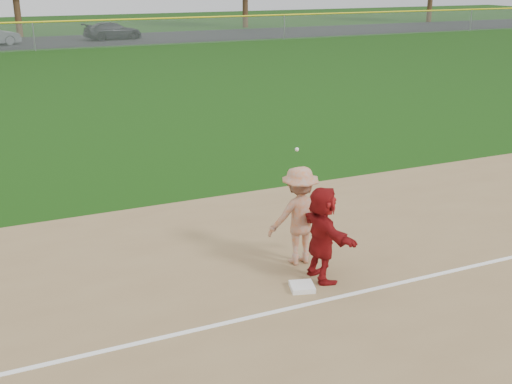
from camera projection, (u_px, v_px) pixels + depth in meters
name	position (u px, v px, depth m)	size (l,w,h in m)	color
ground	(290.00, 285.00, 11.55)	(160.00, 160.00, 0.00)	#143B0B
foul_line	(312.00, 303.00, 10.85)	(60.00, 0.10, 0.01)	white
parking_asphalt	(27.00, 43.00, 51.19)	(120.00, 10.00, 0.01)	black
first_base	(302.00, 287.00, 11.33)	(0.41, 0.41, 0.09)	white
base_runner	(322.00, 234.00, 11.45)	(1.64, 0.52, 1.77)	maroon
car_right	(113.00, 31.00, 53.46)	(1.97, 4.84, 1.40)	black
first_base_play	(299.00, 216.00, 12.12)	(1.26, 0.84, 2.43)	#9B9B9E
outfield_fence	(32.00, 23.00, 45.39)	(110.00, 0.12, 110.00)	#999EA0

